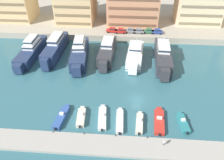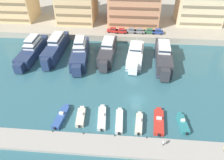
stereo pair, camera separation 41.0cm
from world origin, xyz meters
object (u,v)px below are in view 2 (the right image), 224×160
at_px(motorboat_teal_mid_right, 183,123).
at_px(car_green_center, 149,31).
at_px(motorboat_blue_far_left, 61,117).
at_px(car_grey_mid_left, 131,30).
at_px(motorboat_white_center_left, 119,121).
at_px(car_red_far_left, 113,30).
at_px(motorboat_red_center_right, 159,121).
at_px(car_grey_center_left, 139,31).
at_px(yacht_charcoal_center_left, 108,51).
at_px(car_red_left, 121,31).
at_px(car_blue_center_right, 158,31).
at_px(yacht_navy_left, 56,48).
at_px(yacht_navy_mid_left, 80,53).
at_px(yacht_white_center, 135,55).
at_px(yacht_charcoal_center_right, 163,56).
at_px(motorboat_cream_left, 81,117).
at_px(motorboat_cream_center, 139,123).
at_px(yacht_navy_far_left, 32,50).
at_px(pedestrian_mid_deck, 163,142).
at_px(motorboat_white_mid_left, 102,118).

relative_size(motorboat_teal_mid_right, car_green_center, 1.52).
distance_m(motorboat_blue_far_left, car_grey_mid_left, 45.77).
relative_size(motorboat_white_center_left, car_red_far_left, 1.83).
distance_m(motorboat_red_center_right, car_grey_center_left, 42.67).
distance_m(yacht_charcoal_center_left, car_red_left, 14.61).
height_order(motorboat_blue_far_left, car_blue_center_right, car_blue_center_right).
xyz_separation_m(motorboat_red_center_right, car_green_center, (-0.09, 42.69, 2.79)).
bearing_deg(motorboat_teal_mid_right, motorboat_blue_far_left, -179.44).
xyz_separation_m(motorboat_white_center_left, car_grey_center_left, (5.03, 42.98, 2.84)).
relative_size(yacht_charcoal_center_left, car_red_left, 4.71).
distance_m(motorboat_blue_far_left, motorboat_teal_mid_right, 27.37).
bearing_deg(car_grey_center_left, car_grey_mid_left, 176.44).
distance_m(yacht_navy_left, car_red_left, 25.16).
relative_size(yacht_navy_mid_left, motorboat_blue_far_left, 2.64).
xyz_separation_m(yacht_navy_left, car_grey_mid_left, (24.70, 14.40, 0.72)).
relative_size(yacht_navy_left, yacht_white_center, 1.21).
bearing_deg(car_grey_mid_left, yacht_charcoal_center_right, -58.83).
relative_size(yacht_navy_left, motorboat_cream_left, 3.28).
relative_size(yacht_charcoal_center_left, car_grey_mid_left, 4.62).
xyz_separation_m(motorboat_cream_center, car_grey_mid_left, (-2.44, 43.59, 2.74)).
bearing_deg(motorboat_cream_left, motorboat_blue_far_left, -176.03).
height_order(motorboat_cream_left, car_grey_mid_left, car_grey_mid_left).
xyz_separation_m(yacht_navy_far_left, pedestrian_mid_deck, (39.44, -33.24, -0.61)).
xyz_separation_m(motorboat_white_mid_left, motorboat_red_center_right, (12.83, -0.10, 0.04)).
xyz_separation_m(yacht_navy_far_left, yacht_navy_left, (7.66, 1.48, 0.39)).
height_order(yacht_navy_mid_left, motorboat_teal_mid_right, yacht_navy_mid_left).
bearing_deg(car_grey_center_left, yacht_charcoal_center_right, -66.85).
bearing_deg(car_grey_mid_left, car_grey_center_left, -3.56).
relative_size(yacht_navy_mid_left, motorboat_cream_left, 3.22).
relative_size(yacht_navy_mid_left, pedestrian_mid_deck, 13.11).
bearing_deg(motorboat_cream_left, yacht_white_center, 65.08).
xyz_separation_m(motorboat_cream_left, motorboat_white_center_left, (8.85, -0.42, -0.08)).
height_order(yacht_navy_far_left, motorboat_white_center_left, yacht_navy_far_left).
bearing_deg(motorboat_red_center_right, motorboat_blue_far_left, -178.81).
height_order(yacht_navy_left, car_grey_mid_left, yacht_navy_left).
bearing_deg(motorboat_cream_left, motorboat_cream_center, -3.63).
bearing_deg(pedestrian_mid_deck, motorboat_white_mid_left, 153.07).
distance_m(motorboat_red_center_right, pedestrian_mid_deck, 6.61).
bearing_deg(yacht_navy_far_left, motorboat_cream_left, -51.25).
distance_m(car_grey_center_left, pedestrian_mid_deck, 49.12).
distance_m(car_red_far_left, pedestrian_mid_deck, 50.86).
bearing_deg(yacht_navy_left, motorboat_cream_center, -47.08).
bearing_deg(yacht_charcoal_center_right, yacht_white_center, 174.12).
bearing_deg(motorboat_cream_center, car_red_far_left, 102.17).
distance_m(motorboat_white_center_left, motorboat_cream_center, 4.41).
xyz_separation_m(yacht_charcoal_center_left, car_blue_center_right, (17.26, 14.61, 1.01)).
height_order(motorboat_cream_left, motorboat_white_mid_left, motorboat_cream_left).
height_order(motorboat_red_center_right, car_blue_center_right, car_blue_center_right).
relative_size(yacht_navy_mid_left, yacht_white_center, 1.18).
xyz_separation_m(yacht_charcoal_center_left, motorboat_teal_mid_right, (19.52, -28.11, -1.74)).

